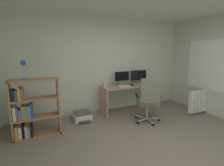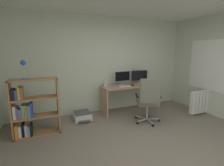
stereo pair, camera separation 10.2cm
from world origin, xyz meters
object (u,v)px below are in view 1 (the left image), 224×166
object	(u,v)px
computer_mouse	(132,85)
desk_lamp	(23,66)
monitor_secondary	(139,76)
printer	(82,116)
office_chair	(149,99)
monitor_main	(122,77)
keyboard	(125,86)
desk	(129,92)
bookshelf	(30,111)
radiator	(204,100)
desktop_speaker	(105,84)

from	to	relation	value
computer_mouse	desk_lamp	size ratio (longest dim) A/B	0.28
monitor_secondary	printer	distance (m)	2.02
office_chair	printer	xyz separation A→B (m)	(-1.38, 0.84, -0.51)
monitor_main	computer_mouse	distance (m)	0.38
keyboard	desk_lamp	distance (m)	2.48
desk_lamp	printer	bearing A→B (deg)	19.46
printer	office_chair	bearing A→B (deg)	-31.12
monitor_main	computer_mouse	xyz separation A→B (m)	(0.19, -0.25, -0.21)
desk	keyboard	bearing A→B (deg)	-151.83
bookshelf	desk_lamp	xyz separation A→B (m)	(-0.04, 0.00, 0.89)
desk	keyboard	distance (m)	0.32
desk	radiator	bearing A→B (deg)	-29.60
monitor_main	desktop_speaker	size ratio (longest dim) A/B	2.98
bookshelf	printer	bearing A→B (deg)	20.12
bookshelf	printer	size ratio (longest dim) A/B	2.26
office_chair	desktop_speaker	bearing A→B (deg)	124.05
monitor_main	monitor_secondary	distance (m)	0.57
desk	monitor_secondary	world-z (taller)	monitor_secondary
monitor_main	desk	bearing A→B (deg)	-38.58
desk	printer	distance (m)	1.49
keyboard	printer	size ratio (longest dim) A/B	0.66
desk	desk_lamp	distance (m)	2.76
bookshelf	radiator	world-z (taller)	bookshelf
monitor_secondary	computer_mouse	size ratio (longest dim) A/B	4.90
office_chair	bookshelf	distance (m)	2.54
keyboard	desktop_speaker	bearing A→B (deg)	156.49
computer_mouse	monitor_main	bearing A→B (deg)	142.43
monitor_main	computer_mouse	bearing A→B (deg)	-52.15
computer_mouse	bookshelf	size ratio (longest dim) A/B	0.09
printer	desk_lamp	bearing A→B (deg)	-160.54
keyboard	desk	bearing A→B (deg)	27.74
monitor_main	computer_mouse	world-z (taller)	monitor_main
monitor_secondary	bookshelf	xyz separation A→B (m)	(-2.92, -0.65, -0.44)
computer_mouse	printer	distance (m)	1.57
monitor_main	radiator	bearing A→B (deg)	-30.50
monitor_main	keyboard	world-z (taller)	monitor_main
printer	radiator	world-z (taller)	radiator
keyboard	office_chair	distance (m)	0.85
bookshelf	monitor_secondary	bearing A→B (deg)	12.46
bookshelf	printer	distance (m)	1.27
monitor_main	desk_lamp	world-z (taller)	desk_lamp
desk	monitor_secondary	bearing A→B (deg)	20.21
radiator	office_chair	bearing A→B (deg)	177.29
computer_mouse	desktop_speaker	distance (m)	0.76
monitor_secondary	desk_lamp	world-z (taller)	desk_lamp
bookshelf	desk	bearing A→B (deg)	11.22
desktop_speaker	printer	xyz separation A→B (m)	(-0.69, -0.19, -0.74)
computer_mouse	desk_lamp	bearing A→B (deg)	-156.64
desktop_speaker	bookshelf	distance (m)	1.94
monitor_main	monitor_secondary	bearing A→B (deg)	0.00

